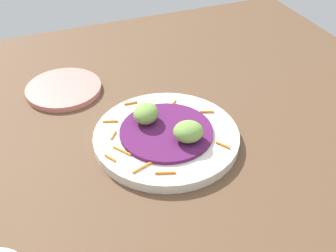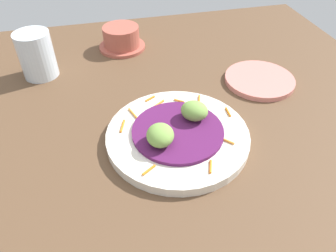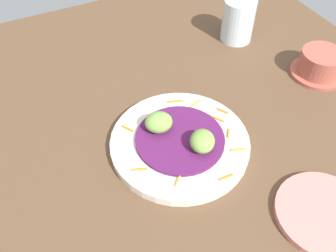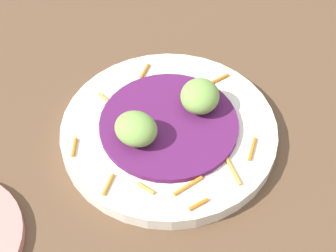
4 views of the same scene
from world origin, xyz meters
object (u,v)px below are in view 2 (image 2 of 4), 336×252
Objects in this scene: side_plate_small at (259,80)px; water_glass at (37,55)px; guac_scoop_center at (194,111)px; guac_scoop_left at (160,135)px; terracotta_bowl at (121,38)px; main_plate at (178,136)px.

side_plate_small is 1.50× the size of water_glass.
guac_scoop_center is at bearing -148.87° from side_plate_small.
guac_scoop_left is 1.02× the size of guac_scoop_center.
terracotta_bowl is 21.65cm from water_glass.
water_glass reaches higher than side_plate_small.
guac_scoop_center is (3.68, 2.42, 3.24)cm from main_plate.
guac_scoop_center and terracotta_bowl have the same top height.
guac_scoop_left reaches higher than side_plate_small.
guac_scoop_center is 0.48× the size of water_glass.
guac_scoop_center is 35.78cm from terracotta_bowl.
water_glass is (-28.38, 26.04, 1.01)cm from guac_scoop_center.
main_plate is at bearing 33.32° from guac_scoop_left.
water_glass reaches higher than terracotta_bowl.
guac_scoop_center is at bearing -42.54° from water_glass.
guac_scoop_center is at bearing 33.32° from main_plate.
water_glass reaches higher than main_plate.
guac_scoop_center is at bearing 33.32° from guac_scoop_left.
side_plate_small is at bearing 31.75° from guac_scoop_left.
main_plate is 5.46cm from guac_scoop_left.
guac_scoop_center reaches higher than main_plate.
guac_scoop_center is at bearing -75.95° from terracotta_bowl.
main_plate is 5.47cm from guac_scoop_center.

